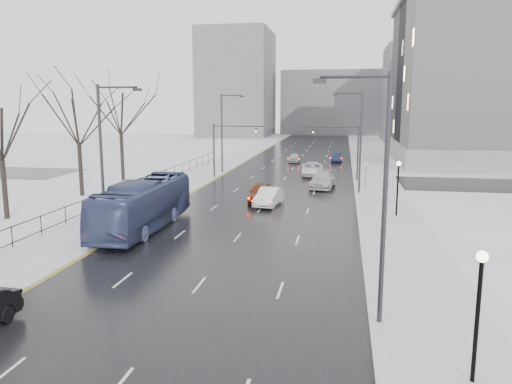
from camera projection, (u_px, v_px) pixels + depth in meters
The scene contains 28 objects.
road at pixel (294, 167), 70.02m from camera, with size 16.00×150.00×0.04m, color black.
cross_road at pixel (284, 180), 58.38m from camera, with size 130.00×10.00×0.04m, color black.
sidewalk_left at pixel (221, 165), 71.80m from camera, with size 5.00×150.00×0.16m, color silver.
sidewalk_right at pixel (370, 168), 68.22m from camera, with size 5.00×150.00×0.16m, color silver.
park_strip at pixel (159, 164), 73.42m from camera, with size 14.00×150.00×0.12m, color white.
tree_park_c at pixel (7, 220), 38.26m from camera, with size 8.05×8.05×11.50m, color black, non-canonical shape.
tree_park_d at pixel (82, 197), 47.84m from camera, with size 8.75×8.75×12.50m, color black, non-canonical shape.
tree_park_e at pixel (123, 181), 57.60m from camera, with size 9.45×9.45×13.50m, color black, non-canonical shape.
iron_fence at pixel (109, 196), 42.98m from camera, with size 0.06×70.00×1.30m.
streetlight_r_near at pixel (379, 188), 19.16m from camera, with size 2.95×0.25×10.00m.
streetlight_r_mid at pixel (358, 137), 48.25m from camera, with size 2.95×0.25×10.00m.
streetlight_l_near at pixel (105, 155), 31.64m from camera, with size 2.95×0.25×10.00m.
streetlight_l_far at pixel (224, 129), 62.67m from camera, with size 2.95×0.25×10.00m.
lamppost_r_near at pixel (479, 298), 15.27m from camera, with size 0.36×0.36×4.28m.
lamppost_r_mid at pixel (398, 180), 38.54m from camera, with size 0.36×0.36×4.28m.
mast_signal_right at pixel (348, 146), 56.42m from camera, with size 6.10×0.33×6.50m.
mast_signal_left at pixel (223, 144), 58.91m from camera, with size 6.10×0.33×6.50m.
no_uturn_sign at pixel (366, 166), 52.54m from camera, with size 0.60×0.06×2.70m.
bldg_far_right at pixel (437, 94), 116.66m from camera, with size 24.00×20.00×22.00m, color slate.
bldg_far_left at pixel (237, 84), 134.35m from camera, with size 18.00×22.00×28.00m, color slate.
bldg_far_center at pixel (335, 103), 145.34m from camera, with size 30.00×18.00×18.00m, color slate.
bus at pixel (144, 205), 35.13m from camera, with size 2.93×12.50×3.48m, color #3B4672.
sedan_center_near at pixel (260, 193), 45.03m from camera, with size 1.99×4.95×1.69m, color maroon.
sedan_right_near at pixel (269, 197), 43.36m from camera, with size 1.65×4.72×1.56m, color white.
sedan_right_cross at pixel (313, 169), 61.39m from camera, with size 2.66×5.77×1.60m, color white.
sedan_right_far at pixel (323, 180), 52.63m from camera, with size 2.35×5.79×1.68m, color #B2B2B6.
sedan_center_far at pixel (294, 158), 75.37m from camera, with size 1.63×4.05×1.38m, color #B2B3B6.
sedan_right_distant at pixel (337, 158), 75.91m from camera, with size 1.40×4.02×1.33m, color #161D44.
Camera 1 is at (6.77, -9.43, 8.81)m, focal length 35.00 mm.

